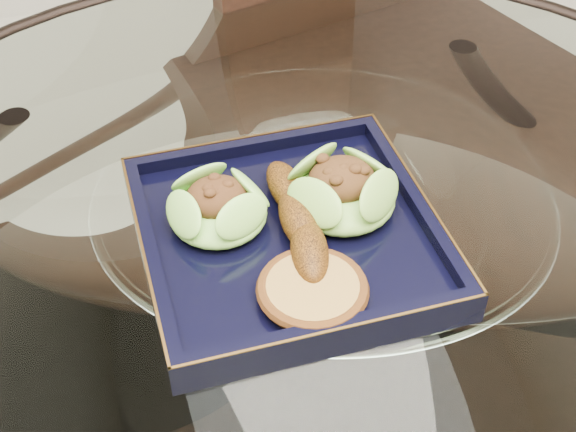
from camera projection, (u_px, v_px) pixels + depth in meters
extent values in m
cylinder|color=white|center=(321.00, 234.00, 0.78)|extent=(1.10, 1.10, 0.01)
torus|color=black|center=(321.00, 234.00, 0.78)|extent=(1.13, 1.13, 0.02)
cylinder|color=black|center=(427.00, 255.00, 1.29)|extent=(0.04, 0.04, 0.75)
cylinder|color=black|center=(75.00, 329.00, 1.18)|extent=(0.04, 0.04, 0.75)
cube|color=black|center=(388.00, 209.00, 1.27)|extent=(0.49, 0.49, 0.04)
cube|color=black|center=(331.00, 16.00, 1.21)|extent=(0.37, 0.13, 0.43)
cylinder|color=black|center=(353.00, 418.00, 1.26)|extent=(0.03, 0.03, 0.43)
cylinder|color=black|center=(514.00, 330.00, 1.39)|extent=(0.03, 0.03, 0.43)
cylinder|color=black|center=(247.00, 281.00, 1.47)|extent=(0.03, 0.03, 0.43)
cylinder|color=black|center=(396.00, 216.00, 1.60)|extent=(0.03, 0.03, 0.43)
cube|color=black|center=(288.00, 240.00, 0.75)|extent=(0.27, 0.27, 0.02)
ellipsoid|color=#5EAF32|center=(218.00, 209.00, 0.74)|extent=(0.10, 0.10, 0.03)
ellipsoid|color=#6EA730|center=(342.00, 193.00, 0.76)|extent=(0.12, 0.12, 0.04)
ellipsoid|color=#65370A|center=(298.00, 218.00, 0.74)|extent=(0.04, 0.16, 0.03)
cylinder|color=#A47936|center=(313.00, 291.00, 0.68)|extent=(0.09, 0.09, 0.02)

